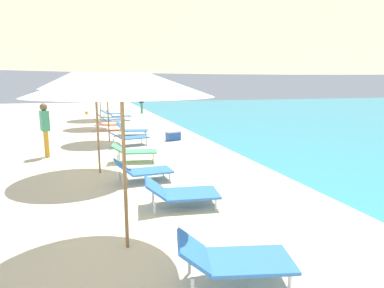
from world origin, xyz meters
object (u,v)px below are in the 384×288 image
at_px(lounger_sixth_inland, 109,124).
at_px(person_walking_mid, 141,101).
at_px(lounger_fourth_shoreside, 134,151).
at_px(umbrella_fifth, 106,80).
at_px(lounger_farthest_inland, 118,115).
at_px(beach_ball, 87,113).
at_px(lounger_fourth_inland, 142,170).
at_px(umbrella_fourth, 95,75).
at_px(lounger_sixth_shoreside, 110,119).
at_px(umbrella_sixth, 96,83).
at_px(person_walking_near, 45,125).
at_px(cooler_box, 173,136).
at_px(lounger_third_inland, 233,258).
at_px(lounger_fifth_inland, 129,137).
at_px(lounger_third_shoreside, 181,192).
at_px(lounger_fifth_shoreside, 131,129).
at_px(umbrella_third, 121,80).
at_px(lounger_farthest_shoreside, 111,113).
at_px(umbrella_farthest, 99,77).

distance_m(lounger_sixth_inland, person_walking_mid, 8.96).
distance_m(lounger_fourth_shoreside, umbrella_fifth, 4.25).
distance_m(lounger_farthest_inland, beach_ball, 5.32).
relative_size(lounger_fourth_inland, beach_ball, 5.39).
distance_m(umbrella_fourth, lounger_sixth_shoreside, 10.31).
xyz_separation_m(lounger_fourth_inland, beach_ball, (-1.40, 17.65, -0.15)).
height_order(umbrella_sixth, person_walking_near, umbrella_sixth).
bearing_deg(lounger_fourth_shoreside, cooler_box, 68.21).
height_order(umbrella_fourth, lounger_fourth_inland, umbrella_fourth).
height_order(lounger_fourth_shoreside, umbrella_fifth, umbrella_fifth).
relative_size(lounger_fourth_inland, lounger_farthest_inland, 0.86).
distance_m(lounger_third_inland, cooler_box, 9.40).
distance_m(lounger_sixth_shoreside, person_walking_near, 8.07).
bearing_deg(lounger_third_inland, person_walking_mid, 97.43).
bearing_deg(umbrella_fifth, lounger_third_inland, -85.31).
bearing_deg(lounger_third_inland, umbrella_fourth, 117.26).
height_order(lounger_fourth_shoreside, lounger_fifth_inland, lounger_fourth_shoreside).
bearing_deg(umbrella_sixth, lounger_farthest_inland, 66.23).
distance_m(lounger_third_shoreside, lounger_fourth_shoreside, 3.70).
relative_size(umbrella_fifth, lounger_fifth_shoreside, 1.88).
xyz_separation_m(umbrella_fourth, umbrella_fifth, (0.48, 4.62, -0.04)).
bearing_deg(person_walking_near, lounger_fourth_shoreside, 132.06).
xyz_separation_m(lounger_fifth_shoreside, lounger_sixth_shoreside, (-0.65, 4.17, 0.06)).
relative_size(person_walking_near, person_walking_mid, 1.02).
height_order(lounger_fourth_shoreside, person_walking_mid, person_walking_mid).
bearing_deg(lounger_fourth_shoreside, umbrella_fifth, 107.60).
bearing_deg(umbrella_sixth, person_walking_mid, 65.36).
xyz_separation_m(umbrella_third, person_walking_near, (-1.74, 6.36, -1.27)).
height_order(lounger_third_inland, lounger_farthest_shoreside, lounger_third_inland).
xyz_separation_m(umbrella_third, lounger_farthest_shoreside, (0.88, 18.01, -1.98)).
xyz_separation_m(person_walking_near, person_walking_mid, (4.97, 13.72, -0.02)).
relative_size(lounger_third_inland, lounger_fifth_inland, 0.95).
relative_size(umbrella_third, lounger_sixth_inland, 1.79).
xyz_separation_m(umbrella_fifth, lounger_sixth_inland, (0.15, 3.01, -2.05)).
distance_m(umbrella_sixth, lounger_sixth_shoreside, 2.36).
height_order(lounger_farthest_inland, cooler_box, lounger_farthest_inland).
bearing_deg(person_walking_near, lounger_sixth_shoreside, -124.56).
xyz_separation_m(umbrella_third, lounger_third_inland, (1.03, -1.20, -1.94)).
distance_m(umbrella_third, lounger_farthest_inland, 15.80).
bearing_deg(umbrella_third, lounger_sixth_shoreside, 87.62).
height_order(lounger_third_inland, lounger_fourth_inland, lounger_third_inland).
bearing_deg(umbrella_sixth, lounger_sixth_shoreside, 60.62).
bearing_deg(person_walking_near, beach_ball, -111.75).
bearing_deg(umbrella_fourth, lounger_fourth_shoreside, 43.56).
relative_size(lounger_fourth_inland, cooler_box, 2.13).
bearing_deg(lounger_third_inland, lounger_sixth_inland, 106.24).
distance_m(umbrella_fourth, lounger_farthest_inland, 11.92).
xyz_separation_m(umbrella_farthest, cooler_box, (2.51, -8.73, -2.42)).
height_order(lounger_third_inland, umbrella_fourth, umbrella_fourth).
distance_m(lounger_fifth_inland, lounger_sixth_inland, 4.18).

